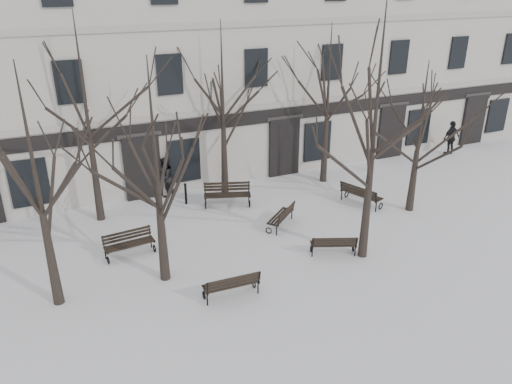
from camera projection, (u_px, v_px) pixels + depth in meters
ground at (298, 266)px, 17.19m from camera, size 100.00×100.00×0.00m
building at (181, 53)px, 25.84m from camera, size 40.40×10.20×11.40m
tree_0 at (33, 163)px, 13.48m from camera, size 5.11×5.11×7.30m
tree_1 at (155, 149)px, 14.72m from camera, size 5.05×5.05×7.22m
tree_2 at (377, 105)px, 15.69m from camera, size 6.11×6.11×8.73m
tree_3 at (421, 120)px, 19.81m from camera, size 4.40×4.40×6.29m
tree_4 at (84, 96)px, 18.51m from camera, size 5.71×5.71×8.16m
tree_5 at (222, 90)px, 21.13m from camera, size 5.35×5.35×7.64m
tree_6 at (328, 86)px, 22.55m from camera, size 5.18×5.18×7.40m
bench_0 at (129, 243)px, 17.72m from camera, size 1.81×0.80×0.89m
bench_1 at (232, 284)px, 15.34m from camera, size 1.78×0.70×0.88m
bench_2 at (334, 244)px, 17.72m from camera, size 1.69×1.15×0.81m
bench_3 at (227, 194)px, 21.57m from camera, size 2.10×1.33×1.01m
bench_4 at (282, 216)px, 19.77m from camera, size 1.63×1.51×0.84m
bench_5 at (361, 194)px, 21.62m from camera, size 1.29×1.97×0.95m
bollard_a at (186, 193)px, 21.70m from camera, size 0.13×0.13×0.98m
bollard_b at (370, 160)px, 25.48m from camera, size 0.14×0.14×1.06m
pedestrian_b at (167, 196)px, 22.72m from camera, size 1.13×1.12×1.84m
pedestrian_c at (449, 154)px, 28.06m from camera, size 1.14×0.52×1.91m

